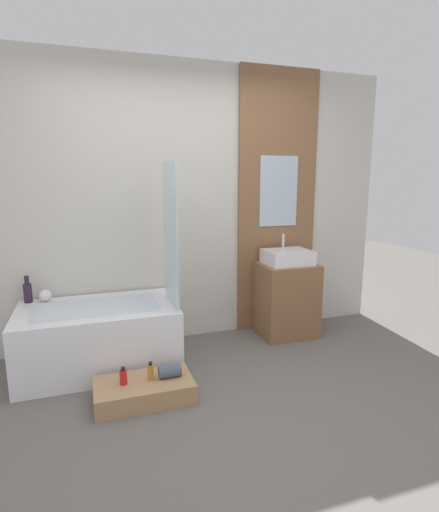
# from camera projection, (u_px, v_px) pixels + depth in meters

# --- Properties ---
(ground_plane) EXTENTS (12.00, 12.00, 0.00)m
(ground_plane) POSITION_uv_depth(u_px,v_px,m) (242.00, 425.00, 2.55)
(ground_plane) COLOR #605B56
(wall_tiled_back) EXTENTS (4.20, 0.06, 2.60)m
(wall_tiled_back) POSITION_uv_depth(u_px,v_px,m) (182.00, 205.00, 3.77)
(wall_tiled_back) COLOR beige
(wall_tiled_back) RESTS_ON ground_plane
(wall_wood_accent) EXTENTS (0.84, 0.04, 2.60)m
(wall_wood_accent) POSITION_uv_depth(u_px,v_px,m) (277.00, 203.00, 4.03)
(wall_wood_accent) COLOR brown
(wall_wood_accent) RESTS_ON ground_plane
(bathtub) EXTENTS (1.26, 0.78, 0.52)m
(bathtub) POSITION_uv_depth(u_px,v_px,m) (99.00, 336.00, 3.31)
(bathtub) COLOR white
(bathtub) RESTS_ON ground_plane
(glass_shower_screen) EXTENTS (0.01, 0.50, 1.16)m
(glass_shower_screen) POSITION_uv_depth(u_px,v_px,m) (171.00, 235.00, 3.22)
(glass_shower_screen) COLOR silver
(glass_shower_screen) RESTS_ON bathtub
(wooden_step_bench) EXTENTS (0.69, 0.39, 0.14)m
(wooden_step_bench) POSITION_uv_depth(u_px,v_px,m) (144.00, 390.00, 2.84)
(wooden_step_bench) COLOR #A87F56
(wooden_step_bench) RESTS_ON ground_plane
(vanity_cabinet) EXTENTS (0.54, 0.46, 0.73)m
(vanity_cabinet) POSITION_uv_depth(u_px,v_px,m) (286.00, 299.00, 3.98)
(vanity_cabinet) COLOR brown
(vanity_cabinet) RESTS_ON ground_plane
(sink) EXTENTS (0.44, 0.36, 0.28)m
(sink) POSITION_uv_depth(u_px,v_px,m) (287.00, 257.00, 3.90)
(sink) COLOR white
(sink) RESTS_ON vanity_cabinet
(vase_tall_dark) EXTENTS (0.07, 0.07, 0.23)m
(vase_tall_dark) POSITION_uv_depth(u_px,v_px,m) (28.00, 292.00, 3.35)
(vase_tall_dark) COLOR #2D1E33
(vase_tall_dark) RESTS_ON bathtub
(vase_round_light) EXTENTS (0.10, 0.10, 0.10)m
(vase_round_light) POSITION_uv_depth(u_px,v_px,m) (45.00, 296.00, 3.39)
(vase_round_light) COLOR silver
(vase_round_light) RESTS_ON bathtub
(bottle_soap_primary) EXTENTS (0.05, 0.05, 0.13)m
(bottle_soap_primary) POSITION_uv_depth(u_px,v_px,m) (123.00, 377.00, 2.77)
(bottle_soap_primary) COLOR red
(bottle_soap_primary) RESTS_ON wooden_step_bench
(bottle_soap_secondary) EXTENTS (0.04, 0.04, 0.14)m
(bottle_soap_secondary) POSITION_uv_depth(u_px,v_px,m) (151.00, 372.00, 2.83)
(bottle_soap_secondary) COLOR #B2752D
(bottle_soap_secondary) RESTS_ON wooden_step_bench
(towel_roll) EXTENTS (0.16, 0.09, 0.09)m
(towel_roll) POSITION_uv_depth(u_px,v_px,m) (170.00, 371.00, 2.87)
(towel_roll) COLOR #4C5666
(towel_roll) RESTS_ON wooden_step_bench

